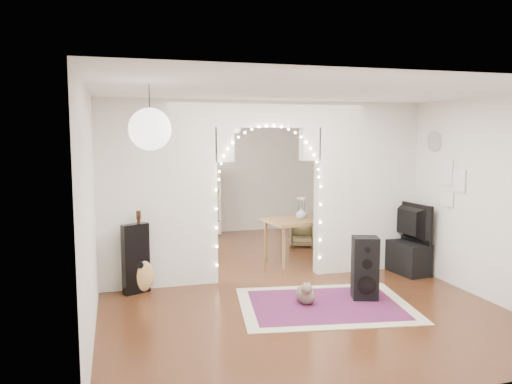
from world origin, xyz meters
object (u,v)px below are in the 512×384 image
object	(u,v)px
bookcase	(189,204)
dining_chair_left	(178,245)
acoustic_guitar	(140,263)
floor_speaker	(365,268)
dining_table	(301,223)
media_console	(402,256)
dining_chair_right	(302,235)

from	to	relation	value
bookcase	dining_chair_left	world-z (taller)	bookcase
acoustic_guitar	dining_chair_left	distance (m)	2.04
acoustic_guitar	floor_speaker	size ratio (longest dim) A/B	1.16
bookcase	dining_chair_left	distance (m)	1.99
bookcase	dining_table	world-z (taller)	bookcase
floor_speaker	dining_chair_left	bearing A→B (deg)	142.71
acoustic_guitar	media_console	xyz separation A→B (m)	(4.13, 0.00, -0.18)
dining_table	media_console	bearing A→B (deg)	-46.16
media_console	acoustic_guitar	bearing A→B (deg)	173.93
media_console	dining_chair_right	bearing A→B (deg)	107.04
bookcase	dining_chair_left	xyz separation A→B (m)	(-0.47, -1.87, -0.47)
acoustic_guitar	dining_chair_left	bearing A→B (deg)	87.81
acoustic_guitar	dining_chair_left	xyz separation A→B (m)	(0.76, 1.88, -0.20)
media_console	dining_chair_left	xyz separation A→B (m)	(-3.38, 1.88, -0.02)
bookcase	dining_chair_right	size ratio (longest dim) A/B	2.86
floor_speaker	dining_chair_left	size ratio (longest dim) A/B	1.69
bookcase	dining_table	distance (m)	3.16
dining_chair_left	acoustic_guitar	bearing A→B (deg)	-105.51
dining_chair_left	dining_chair_right	distance (m)	2.48
acoustic_guitar	media_console	bearing A→B (deg)	19.78
bookcase	dining_chair_right	xyz separation A→B (m)	(2.00, -1.62, -0.48)
dining_chair_left	dining_chair_right	bearing A→B (deg)	12.18
dining_table	dining_chair_right	bearing A→B (deg)	57.95
floor_speaker	dining_table	bearing A→B (deg)	110.27
dining_table	dining_chair_right	size ratio (longest dim) A/B	2.71
dining_table	dining_chair_right	xyz separation A→B (m)	(0.46, 1.13, -0.46)
acoustic_guitar	bookcase	world-z (taller)	bookcase
floor_speaker	media_console	bearing A→B (deg)	58.71
media_console	dining_chair_left	world-z (taller)	media_console
acoustic_guitar	dining_chair_right	distance (m)	3.87
dining_table	dining_chair_left	size ratio (longest dim) A/B	2.64
floor_speaker	media_console	world-z (taller)	floor_speaker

